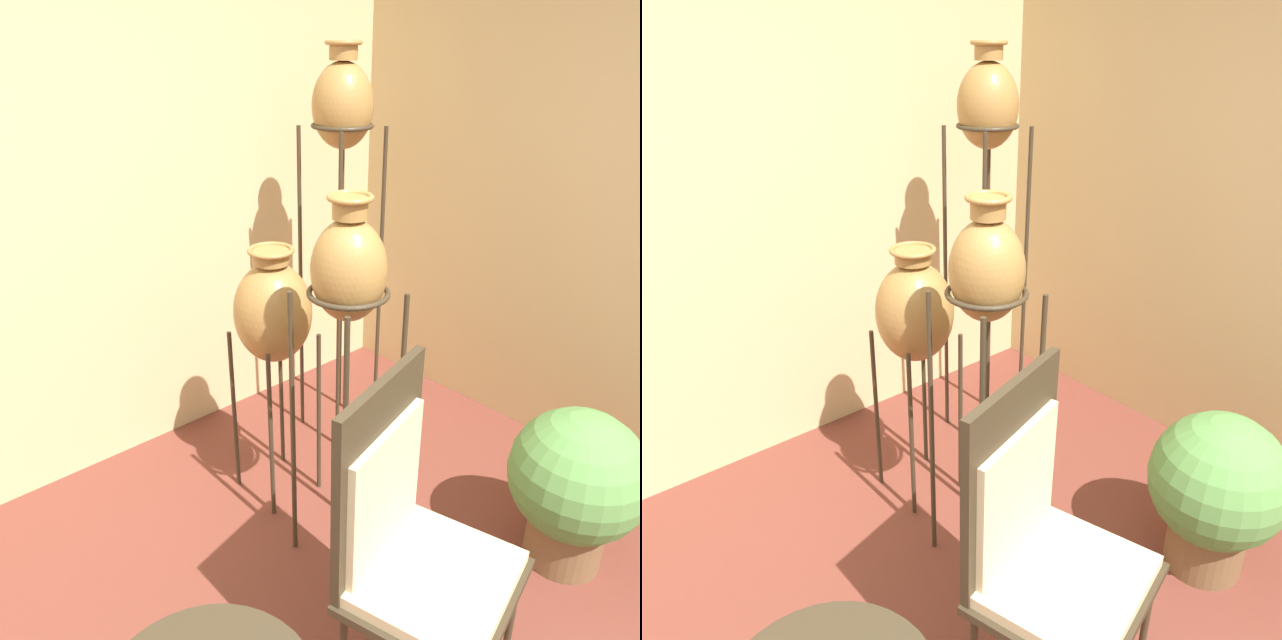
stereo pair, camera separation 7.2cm
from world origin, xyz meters
TOP-DOWN VIEW (x-y plane):
  - wall_back at (0.00, 2.12)m, footprint 8.18×0.06m
  - vase_stand_tall at (1.32, 1.53)m, footprint 0.30×0.30m
  - vase_stand_medium at (0.70, 0.83)m, footprint 0.31×0.31m
  - vase_stand_short at (0.75, 1.34)m, footprint 0.34×0.34m
  - chair at (0.44, 0.28)m, footprint 0.61×0.57m
  - potted_plant at (1.34, 0.19)m, footprint 0.53×0.53m

SIDE VIEW (x-z plane):
  - potted_plant at x=1.34m, z-range 0.04..0.73m
  - chair at x=0.44m, z-range 0.06..1.19m
  - vase_stand_short at x=0.75m, z-range 0.31..1.52m
  - vase_stand_medium at x=0.70m, z-range 0.46..1.99m
  - wall_back at x=0.00m, z-range 0.00..2.70m
  - vase_stand_tall at x=1.32m, z-range 0.66..2.63m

